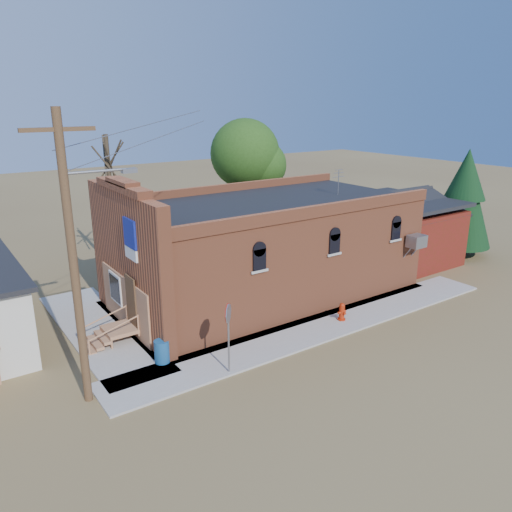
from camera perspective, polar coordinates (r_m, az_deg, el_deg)
ground at (r=19.89m, az=6.07°, el=-10.15°), size 120.00×120.00×0.00m
sidewalk_south at (r=21.37m, az=7.58°, el=-8.05°), size 19.00×2.20×0.08m
sidewalk_west at (r=21.95m, az=-17.47°, el=-8.03°), size 2.60×10.00×0.08m
brick_bar at (r=23.98m, az=0.70°, el=0.83°), size 16.40×7.97×6.30m
red_shed at (r=30.60m, az=15.94°, el=3.65°), size 5.40×6.40×4.30m
utility_pole at (r=15.50m, az=-20.02°, el=-0.12°), size 3.12×0.26×9.00m
tree_bare_near at (r=27.83m, az=-16.54°, el=10.04°), size 2.80×2.80×7.65m
tree_leafy at (r=32.23m, az=-1.25°, el=11.58°), size 4.40×4.40×8.15m
evergreen_tree at (r=32.66m, az=22.71°, el=6.39°), size 3.60×3.60×6.50m
fire_hydrant at (r=21.91m, az=9.79°, el=-6.28°), size 0.44×0.42×0.78m
stop_sign at (r=17.03m, az=-3.19°, el=-7.30°), size 0.52×0.56×2.57m
trash_barrel at (r=18.61m, az=-10.71°, el=-10.67°), size 0.67×0.67×0.84m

